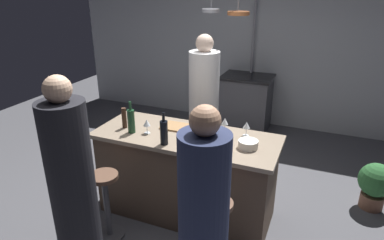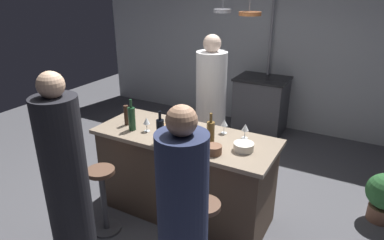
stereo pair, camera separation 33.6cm
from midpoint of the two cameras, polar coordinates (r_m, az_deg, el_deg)
ground_plane at (r=3.74m, az=1.52°, el=-15.17°), size 9.00×9.00×0.00m
back_wall at (r=5.75m, az=15.08°, el=11.71°), size 6.40×0.16×2.60m
kitchen_island at (r=3.49m, az=1.59°, el=-9.24°), size 1.80×0.72×0.90m
stove_range at (r=5.59m, az=13.19°, el=2.51°), size 0.80×0.64×0.89m
chef at (r=4.17m, az=5.47°, el=1.45°), size 0.37×0.37×1.73m
bar_stool_left at (r=3.36m, az=-11.86°, el=-12.72°), size 0.28×0.28×0.68m
guest_left at (r=2.91m, az=-17.34°, el=-9.71°), size 0.36×0.36×1.68m
bar_stool_right at (r=2.90m, az=5.49°, el=-18.77°), size 0.28×0.28×0.68m
guest_right at (r=2.38m, az=2.69°, el=-17.54°), size 0.34×0.34×1.61m
overhead_pot_rack at (r=4.91m, az=12.47°, el=14.46°), size 0.60×1.37×2.17m
potted_plant at (r=4.04m, az=31.78°, el=-10.75°), size 0.36×0.36×0.52m
cutting_board at (r=3.44m, az=0.48°, el=-1.13°), size 0.32×0.22×0.02m
pepper_mill at (r=3.50m, az=-8.32°, el=0.74°), size 0.05×0.05×0.21m
wine_bottle_dark at (r=3.07m, az=-2.24°, el=-1.89°), size 0.07×0.07×0.31m
wine_bottle_green at (r=3.37m, az=-7.31°, el=0.25°), size 0.07×0.07×0.32m
wine_bottle_amber at (r=3.05m, az=6.31°, el=-2.21°), size 0.07×0.07×0.30m
wine_glass_near_right_guest at (r=3.23m, az=11.91°, el=-1.39°), size 0.07×0.07×0.15m
wine_glass_by_chef at (r=3.32m, az=-4.80°, el=-0.31°), size 0.07×0.07×0.15m
wine_glass_near_left_guest at (r=3.30m, az=8.36°, el=-0.61°), size 0.07×0.07×0.15m
mixing_bowl_ceramic at (r=3.02m, az=11.86°, el=-4.51°), size 0.18×0.18×0.07m
mixing_bowl_wooden at (r=2.93m, az=6.96°, el=-5.05°), size 0.14×0.14×0.08m
mixing_bowl_steel at (r=3.10m, az=2.57°, el=-3.36°), size 0.16×0.16×0.07m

